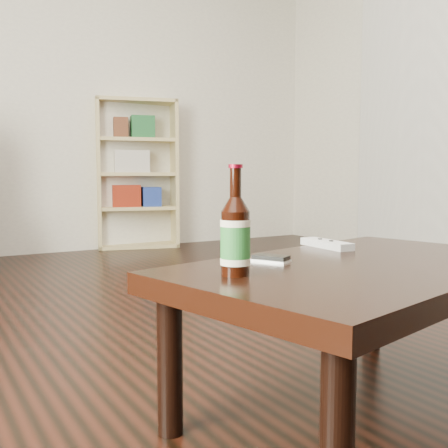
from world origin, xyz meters
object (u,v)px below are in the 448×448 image
coffee_table (362,282)px  beer_bottle (235,237)px  phone (271,259)px  remote (327,244)px  bookshelf (135,171)px

coffee_table → beer_bottle: (-0.38, 0.02, 0.14)m
beer_bottle → phone: 0.23m
coffee_table → phone: size_ratio=10.70×
remote → beer_bottle: bearing=-150.2°
bookshelf → beer_bottle: (-1.07, -3.27, -0.17)m
bookshelf → beer_bottle: size_ratio=5.04×
phone → remote: size_ratio=0.53×
beer_bottle → phone: beer_bottle is taller
bookshelf → phone: bearing=-90.3°
bookshelf → coffee_table: bearing=-86.4°
coffee_table → phone: (-0.20, 0.13, 0.06)m
bookshelf → coffee_table: bookshelf is taller
bookshelf → phone: bookshelf is taller
beer_bottle → coffee_table: bearing=-3.4°
bookshelf → coffee_table: size_ratio=1.09×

